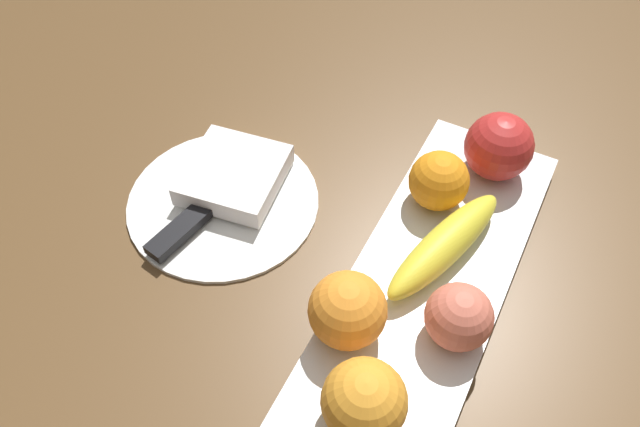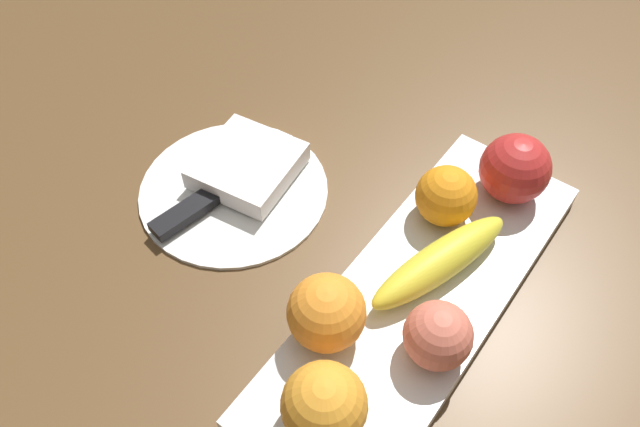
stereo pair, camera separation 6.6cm
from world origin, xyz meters
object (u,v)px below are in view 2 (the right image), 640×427
Objects in this scene: orange_center at (446,196)px; orange_near_apple at (326,313)px; banana at (440,261)px; apple at (515,169)px; dinner_plate at (234,189)px; peach at (438,336)px; fruit_tray at (420,297)px; knife at (200,204)px; folded_napkin at (248,165)px; orange_near_banana at (324,405)px.

orange_near_apple is at bearing 174.78° from orange_center.
orange_center is (0.07, 0.03, 0.01)m from banana.
apple is 0.27m from orange_near_apple.
banana is at bearing -22.61° from orange_near_apple.
apple is 0.31m from dinner_plate.
peach is 0.30m from dinner_plate.
fruit_tray is at bearing 13.63° from banana.
peach is 0.30m from knife.
dinner_plate is at bearing 113.72° from orange_center.
peach is at bearing 44.33° from banana.
banana is 2.67× the size of orange_center.
fruit_tray is 0.18m from apple.
fruit_tray is 0.25m from dinner_plate.
fruit_tray is 2.41× the size of knife.
orange_near_apple is at bearing 167.24° from apple.
fruit_tray is 0.26m from knife.
orange_near_apple reaches higher than folded_napkin.
folded_napkin is (0.08, 0.29, -0.03)m from peach.
orange_near_apple reaches higher than knife.
orange_near_banana reaches higher than dinner_plate.
orange_near_apple is at bearing 34.99° from orange_near_banana.
orange_near_banana reaches higher than peach.
banana is at bearing 27.59° from peach.
folded_napkin is (-0.00, 0.25, -0.02)m from banana.
orange_center is (0.10, 0.03, 0.04)m from fruit_tray.
dinner_plate is (0.09, 0.20, -0.06)m from orange_near_apple.
fruit_tray is at bearing 176.60° from apple.
folded_napkin is (-0.14, 0.26, -0.04)m from apple.
folded_napkin is at bearing 118.51° from apple.
orange_center is at bearing -72.57° from folded_napkin.
fruit_tray is 0.04m from banana.
apple reaches higher than knife.
peach is (0.04, -0.09, -0.00)m from orange_near_apple.
orange_center reaches higher than banana.
folded_napkin is at bearing 2.42° from knife.
orange_near_apple is 0.19m from orange_center.
orange_center reaches higher than knife.
orange_near_apple is at bearing -5.87° from banana.
orange_near_banana is (-0.19, 0.00, 0.02)m from banana.
folded_napkin reaches higher than dinner_plate.
orange_near_apple is at bearing -114.67° from dinner_plate.
dinner_plate is at bearing 180.00° from folded_napkin.
knife reaches higher than dinner_plate.
dinner_plate is 0.03m from folded_napkin.
dinner_plate is at bearing 122.96° from apple.
dinner_plate is at bearing -2.23° from knife.
orange_center is (0.19, -0.02, -0.00)m from orange_near_apple.
orange_near_apple is at bearing -92.49° from knife.
knife is at bearing 65.60° from orange_near_banana.
knife is at bearing -57.45° from banana.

